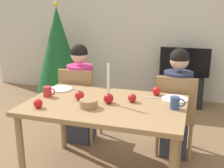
{
  "coord_description": "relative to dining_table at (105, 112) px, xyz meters",
  "views": [
    {
      "loc": [
        0.74,
        -2.17,
        1.58
      ],
      "look_at": [
        0.0,
        0.2,
        0.87
      ],
      "focal_mm": 43.97,
      "sensor_mm": 36.0,
      "label": 1
    }
  ],
  "objects": [
    {
      "name": "plate_right",
      "position": [
        0.58,
        0.28,
        0.09
      ],
      "size": [
        0.24,
        0.24,
        0.01
      ],
      "primitive_type": "cylinder",
      "color": "white",
      "rests_on": "dining_table"
    },
    {
      "name": "fork_right",
      "position": [
        0.41,
        0.25,
        0.09
      ],
      "size": [
        0.18,
        0.02,
        0.01
      ],
      "primitive_type": "cube",
      "rotation": [
        0.0,
        0.0,
        0.04
      ],
      "color": "silver",
      "rests_on": "dining_table"
    },
    {
      "name": "apple_far_edge",
      "position": [
        0.22,
        0.1,
        0.12
      ],
      "size": [
        0.08,
        0.08,
        0.08
      ],
      "primitive_type": "sphere",
      "color": "#AD1A1E",
      "rests_on": "dining_table"
    },
    {
      "name": "candle_centerpiece",
      "position": [
        0.03,
        -0.0,
        0.15
      ],
      "size": [
        0.09,
        0.09,
        0.36
      ],
      "color": "red",
      "rests_on": "dining_table"
    },
    {
      "name": "dining_table",
      "position": [
        0.0,
        0.0,
        0.0
      ],
      "size": [
        1.4,
        0.9,
        0.75
      ],
      "color": "#99754C",
      "rests_on": "ground"
    },
    {
      "name": "apple_near_candle",
      "position": [
        -0.5,
        -0.29,
        0.12
      ],
      "size": [
        0.08,
        0.08,
        0.08
      ],
      "primitive_type": "sphere",
      "color": "red",
      "rests_on": "dining_table"
    },
    {
      "name": "person_right_child",
      "position": [
        0.58,
        0.64,
        -0.1
      ],
      "size": [
        0.3,
        0.3,
        1.17
      ],
      "color": "#33384C",
      "rests_on": "ground"
    },
    {
      "name": "mug_left",
      "position": [
        -0.58,
        0.01,
        0.13
      ],
      "size": [
        0.12,
        0.08,
        0.1
      ],
      "color": "#B72D2D",
      "rests_on": "dining_table"
    },
    {
      "name": "christmas_tree",
      "position": [
        -1.55,
        2.07,
        0.19
      ],
      "size": [
        0.81,
        0.81,
        1.66
      ],
      "color": "brown",
      "rests_on": "ground"
    },
    {
      "name": "bowl_walnuts",
      "position": [
        -0.1,
        -0.15,
        0.12
      ],
      "size": [
        0.15,
        0.15,
        0.07
      ],
      "primitive_type": "cylinder",
      "color": "#99754C",
      "rests_on": "dining_table"
    },
    {
      "name": "person_left_child",
      "position": [
        -0.52,
        0.64,
        -0.1
      ],
      "size": [
        0.3,
        0.3,
        1.17
      ],
      "color": "#33384C",
      "rests_on": "ground"
    },
    {
      "name": "tv_stand",
      "position": [
        0.57,
        2.3,
        -0.43
      ],
      "size": [
        0.64,
        0.4,
        0.48
      ],
      "primitive_type": "cube",
      "color": "black",
      "rests_on": "ground"
    },
    {
      "name": "mug_right",
      "position": [
        0.6,
        0.03,
        0.14
      ],
      "size": [
        0.12,
        0.08,
        0.1
      ],
      "color": "#33477F",
      "rests_on": "dining_table"
    },
    {
      "name": "fork_left",
      "position": [
        -0.39,
        0.28,
        0.09
      ],
      "size": [
        0.18,
        0.03,
        0.01
      ],
      "primitive_type": "cube",
      "rotation": [
        0.0,
        0.0,
        -0.06
      ],
      "color": "silver",
      "rests_on": "dining_table"
    },
    {
      "name": "apple_by_left_plate",
      "position": [
        0.4,
        0.36,
        0.12
      ],
      "size": [
        0.08,
        0.08,
        0.08
      ],
      "primitive_type": "sphere",
      "color": "red",
      "rests_on": "dining_table"
    },
    {
      "name": "tv",
      "position": [
        0.57,
        2.3,
        0.04
      ],
      "size": [
        0.79,
        0.05,
        0.46
      ],
      "color": "black",
      "rests_on": "tv_stand"
    },
    {
      "name": "apple_by_right_mug",
      "position": [
        -0.25,
        0.01,
        0.13
      ],
      "size": [
        0.09,
        0.09,
        0.09
      ],
      "primitive_type": "sphere",
      "color": "#B01D1B",
      "rests_on": "dining_table"
    },
    {
      "name": "chair_left",
      "position": [
        -0.52,
        0.61,
        -0.15
      ],
      "size": [
        0.4,
        0.4,
        0.9
      ],
      "color": "#99754C",
      "rests_on": "ground"
    },
    {
      "name": "back_wall",
      "position": [
        0.0,
        2.6,
        0.63
      ],
      "size": [
        6.4,
        0.1,
        2.6
      ],
      "primitive_type": "cube",
      "color": "beige",
      "rests_on": "ground"
    },
    {
      "name": "plate_left",
      "position": [
        -0.57,
        0.25,
        0.09
      ],
      "size": [
        0.24,
        0.24,
        0.01
      ],
      "primitive_type": "cylinder",
      "color": "silver",
      "rests_on": "dining_table"
    },
    {
      "name": "chair_right",
      "position": [
        0.58,
        0.61,
        -0.15
      ],
      "size": [
        0.4,
        0.4,
        0.9
      ],
      "color": "#99754C",
      "rests_on": "ground"
    }
  ]
}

